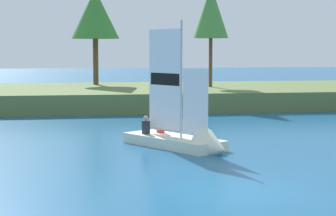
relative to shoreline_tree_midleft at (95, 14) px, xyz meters
The scene contains 5 objects.
ground_plane 29.87m from the shoreline_tree_midleft, 84.28° to the right, with size 200.00×200.00×0.00m, color #195684.
shore_bank 7.34m from the shoreline_tree_midleft, 51.15° to the right, with size 80.00×12.56×1.20m, color #5B703D.
shoreline_tree_midleft is the anchor object (origin of this frame).
shoreline_tree_centre 8.65m from the shoreline_tree_midleft, 27.02° to the right, with size 2.40×2.40×6.92m.
sailboat 23.07m from the shoreline_tree_midleft, 82.71° to the right, with size 4.00×5.00×5.44m.
Camera 1 is at (-4.31, -15.70, 3.89)m, focal length 65.01 mm.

